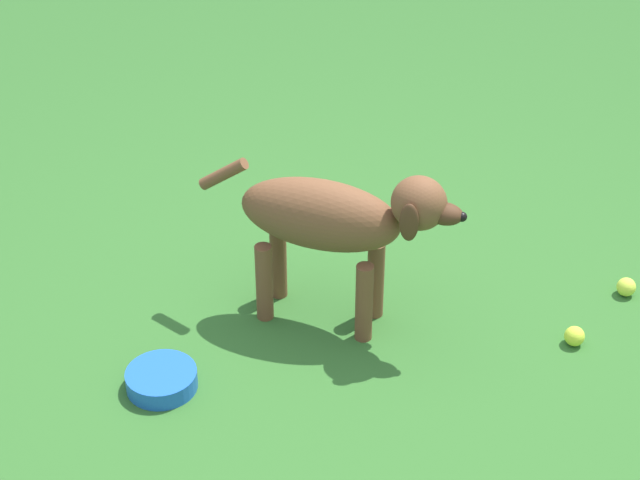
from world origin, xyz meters
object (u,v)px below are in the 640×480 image
at_px(dog, 335,220).
at_px(water_bowl, 162,380).
at_px(tennis_ball_0, 574,336).
at_px(tennis_ball_1, 626,287).

bearing_deg(dog, water_bowl, -128.52).
distance_m(tennis_ball_0, tennis_ball_1, 0.36).
height_order(tennis_ball_1, water_bowl, tennis_ball_1).
xyz_separation_m(tennis_ball_0, water_bowl, (0.23, -1.31, -0.00)).
relative_size(dog, tennis_ball_1, 12.79).
height_order(tennis_ball_0, tennis_ball_1, same).
xyz_separation_m(dog, water_bowl, (0.35, -0.53, -0.36)).
distance_m(tennis_ball_0, water_bowl, 1.33).
relative_size(tennis_ball_0, tennis_ball_1, 1.00).
xyz_separation_m(tennis_ball_1, water_bowl, (0.50, -1.54, -0.00)).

